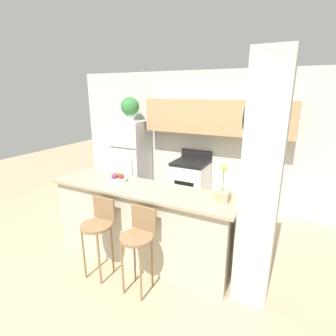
{
  "coord_description": "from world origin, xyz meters",
  "views": [
    {
      "loc": [
        1.71,
        -2.57,
        2.18
      ],
      "look_at": [
        0.0,
        0.76,
        1.08
      ],
      "focal_mm": 28.0,
      "sensor_mm": 36.0,
      "label": 1
    }
  ],
  "objects_px": {
    "refrigerator": "(132,159)",
    "fruit_bowl": "(118,178)",
    "bar_stool_left": "(99,226)",
    "stove_range": "(190,184)",
    "bar_stool_right": "(139,238)",
    "trash_bin": "(150,193)",
    "potted_plant_on_fridge": "(130,107)",
    "orchid_vase": "(222,193)"
  },
  "relations": [
    {
      "from": "bar_stool_right",
      "to": "potted_plant_on_fridge",
      "type": "relative_size",
      "value": 2.11
    },
    {
      "from": "stove_range",
      "to": "potted_plant_on_fridge",
      "type": "distance_m",
      "value": 1.94
    },
    {
      "from": "refrigerator",
      "to": "bar_stool_right",
      "type": "distance_m",
      "value": 2.89
    },
    {
      "from": "refrigerator",
      "to": "potted_plant_on_fridge",
      "type": "distance_m",
      "value": 1.07
    },
    {
      "from": "bar_stool_left",
      "to": "potted_plant_on_fridge",
      "type": "xyz_separation_m",
      "value": [
        -1.13,
        2.34,
        1.22
      ]
    },
    {
      "from": "refrigerator",
      "to": "stove_range",
      "type": "bearing_deg",
      "value": 0.24
    },
    {
      "from": "orchid_vase",
      "to": "trash_bin",
      "type": "distance_m",
      "value": 2.64
    },
    {
      "from": "stove_range",
      "to": "fruit_bowl",
      "type": "distance_m",
      "value": 1.93
    },
    {
      "from": "bar_stool_left",
      "to": "potted_plant_on_fridge",
      "type": "bearing_deg",
      "value": 115.83
    },
    {
      "from": "bar_stool_left",
      "to": "fruit_bowl",
      "type": "distance_m",
      "value": 0.69
    },
    {
      "from": "refrigerator",
      "to": "potted_plant_on_fridge",
      "type": "xyz_separation_m",
      "value": [
        -0.0,
        0.0,
        1.07
      ]
    },
    {
      "from": "potted_plant_on_fridge",
      "to": "orchid_vase",
      "type": "xyz_separation_m",
      "value": [
        2.44,
        -1.78,
        -0.75
      ]
    },
    {
      "from": "trash_bin",
      "to": "bar_stool_right",
      "type": "bearing_deg",
      "value": -61.63
    },
    {
      "from": "orchid_vase",
      "to": "stove_range",
      "type": "bearing_deg",
      "value": 121.67
    },
    {
      "from": "bar_stool_left",
      "to": "bar_stool_right",
      "type": "xyz_separation_m",
      "value": [
        0.56,
        0.0,
        0.0
      ]
    },
    {
      "from": "bar_stool_left",
      "to": "orchid_vase",
      "type": "height_order",
      "value": "orchid_vase"
    },
    {
      "from": "bar_stool_left",
      "to": "trash_bin",
      "type": "bearing_deg",
      "value": 105.51
    },
    {
      "from": "stove_range",
      "to": "trash_bin",
      "type": "distance_m",
      "value": 0.87
    },
    {
      "from": "refrigerator",
      "to": "bar_stool_right",
      "type": "xyz_separation_m",
      "value": [
        1.7,
        -2.34,
        -0.15
      ]
    },
    {
      "from": "stove_range",
      "to": "bar_stool_right",
      "type": "bearing_deg",
      "value": -81.31
    },
    {
      "from": "potted_plant_on_fridge",
      "to": "trash_bin",
      "type": "xyz_separation_m",
      "value": [
        0.54,
        -0.2,
        -1.68
      ]
    },
    {
      "from": "bar_stool_left",
      "to": "fruit_bowl",
      "type": "height_order",
      "value": "fruit_bowl"
    },
    {
      "from": "bar_stool_right",
      "to": "stove_range",
      "type": "bearing_deg",
      "value": 98.69
    },
    {
      "from": "refrigerator",
      "to": "trash_bin",
      "type": "bearing_deg",
      "value": -20.38
    },
    {
      "from": "stove_range",
      "to": "fruit_bowl",
      "type": "bearing_deg",
      "value": -99.69
    },
    {
      "from": "stove_range",
      "to": "bar_stool_left",
      "type": "bearing_deg",
      "value": -94.95
    },
    {
      "from": "potted_plant_on_fridge",
      "to": "orchid_vase",
      "type": "relative_size",
      "value": 1.13
    },
    {
      "from": "refrigerator",
      "to": "fruit_bowl",
      "type": "height_order",
      "value": "refrigerator"
    },
    {
      "from": "bar_stool_left",
      "to": "orchid_vase",
      "type": "distance_m",
      "value": 1.49
    },
    {
      "from": "bar_stool_right",
      "to": "fruit_bowl",
      "type": "relative_size",
      "value": 4.25
    },
    {
      "from": "stove_range",
      "to": "trash_bin",
      "type": "bearing_deg",
      "value": -165.51
    },
    {
      "from": "refrigerator",
      "to": "stove_range",
      "type": "relative_size",
      "value": 1.5
    },
    {
      "from": "refrigerator",
      "to": "fruit_bowl",
      "type": "bearing_deg",
      "value": -60.18
    },
    {
      "from": "bar_stool_right",
      "to": "orchid_vase",
      "type": "height_order",
      "value": "orchid_vase"
    },
    {
      "from": "stove_range",
      "to": "fruit_bowl",
      "type": "xyz_separation_m",
      "value": [
        -0.31,
        -1.8,
        0.61
      ]
    },
    {
      "from": "potted_plant_on_fridge",
      "to": "fruit_bowl",
      "type": "relative_size",
      "value": 2.01
    },
    {
      "from": "potted_plant_on_fridge",
      "to": "stove_range",
      "type": "bearing_deg",
      "value": 0.23
    },
    {
      "from": "orchid_vase",
      "to": "potted_plant_on_fridge",
      "type": "bearing_deg",
      "value": 143.85
    },
    {
      "from": "stove_range",
      "to": "fruit_bowl",
      "type": "relative_size",
      "value": 4.67
    },
    {
      "from": "bar_stool_right",
      "to": "fruit_bowl",
      "type": "xyz_separation_m",
      "value": [
        -0.67,
        0.55,
        0.42
      ]
    },
    {
      "from": "refrigerator",
      "to": "trash_bin",
      "type": "xyz_separation_m",
      "value": [
        0.54,
        -0.2,
        -0.61
      ]
    },
    {
      "from": "stove_range",
      "to": "refrigerator",
      "type": "bearing_deg",
      "value": -179.76
    }
  ]
}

